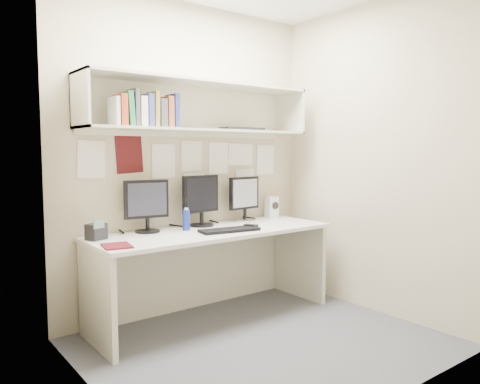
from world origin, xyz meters
TOP-DOWN VIEW (x-y plane):
  - floor at (0.00, 0.00)m, footprint 2.40×2.00m
  - wall_back at (0.00, 1.00)m, footprint 2.40×0.02m
  - wall_front at (0.00, -1.00)m, footprint 2.40×0.02m
  - wall_left at (-1.20, 0.00)m, footprint 0.02×2.00m
  - wall_right at (1.20, 0.00)m, footprint 0.02×2.00m
  - desk at (0.00, 0.65)m, footprint 2.00×0.70m
  - overhead_hutch at (0.00, 0.86)m, footprint 2.00×0.38m
  - pinned_papers at (0.00, 0.99)m, footprint 1.92×0.01m
  - monitor_left at (-0.47, 0.87)m, footprint 0.35×0.19m
  - monitor_center at (0.03, 0.87)m, footprint 0.37×0.20m
  - monitor_right at (0.50, 0.87)m, footprint 0.35×0.19m
  - keyboard at (0.06, 0.50)m, footprint 0.50×0.24m
  - mouse at (0.28, 0.51)m, footprint 0.10×0.12m
  - speaker at (0.83, 0.88)m, footprint 0.11×0.12m
  - blue_bottle at (-0.18, 0.75)m, footprint 0.06×0.06m
  - maroon_notebook at (-0.88, 0.47)m, footprint 0.21×0.25m
  - desk_phone at (-0.90, 0.80)m, footprint 0.16×0.15m
  - book_stack at (-0.52, 0.76)m, footprint 0.50×0.17m
  - hutch_tray at (0.44, 0.83)m, footprint 0.40×0.16m

SIDE VIEW (x-z plane):
  - floor at x=0.00m, z-range -0.01..0.01m
  - desk at x=0.00m, z-range 0.00..0.73m
  - maroon_notebook at x=-0.88m, z-range 0.73..0.74m
  - keyboard at x=0.06m, z-range 0.73..0.75m
  - mouse at x=0.28m, z-range 0.73..0.76m
  - desk_phone at x=-0.90m, z-range 0.71..0.87m
  - blue_bottle at x=-0.18m, z-range 0.73..0.91m
  - speaker at x=0.83m, z-range 0.73..0.93m
  - monitor_right at x=0.50m, z-range 0.75..1.15m
  - monitor_left at x=-0.47m, z-range 0.75..1.16m
  - monitor_center at x=0.03m, z-range 0.75..1.18m
  - pinned_papers at x=0.00m, z-range 1.01..1.49m
  - wall_back at x=0.00m, z-range 0.00..2.60m
  - wall_front at x=0.00m, z-range 0.00..2.60m
  - wall_left at x=-1.20m, z-range 0.00..2.60m
  - wall_right at x=1.20m, z-range 0.00..2.60m
  - hutch_tray at x=0.44m, z-range 1.54..1.57m
  - book_stack at x=-0.52m, z-range 1.52..1.79m
  - overhead_hutch at x=0.00m, z-range 1.52..1.92m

